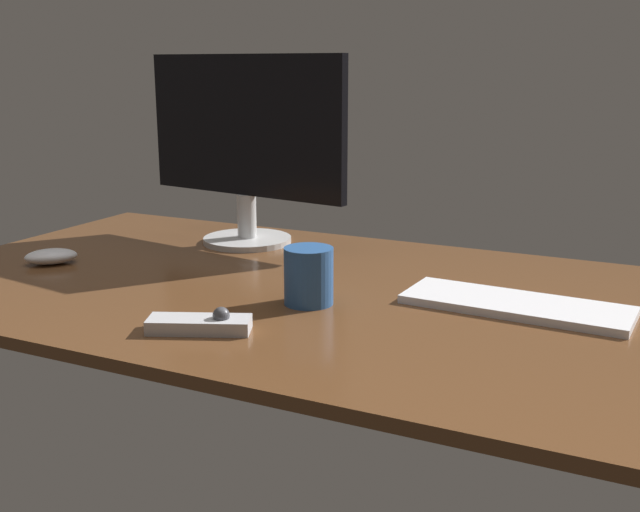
{
  "coord_description": "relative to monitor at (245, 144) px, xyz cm",
  "views": [
    {
      "loc": [
        64.88,
        -117.07,
        40.96
      ],
      "look_at": [
        7.76,
        0.28,
        8.0
      ],
      "focal_mm": 43.06,
      "sensor_mm": 36.0,
      "label": 1
    }
  ],
  "objects": [
    {
      "name": "desk",
      "position": [
        22.51,
        -25.5,
        -22.95
      ],
      "size": [
        140.0,
        84.0,
        2.0
      ],
      "primitive_type": "cube",
      "color": "brown",
      "rests_on": "ground"
    },
    {
      "name": "monitor",
      "position": [
        0.0,
        0.0,
        0.0
      ],
      "size": [
        50.84,
        19.54,
        40.79
      ],
      "rotation": [
        0.0,
        0.0,
        -0.15
      ],
      "color": "#BCBCBC",
      "rests_on": "desk"
    },
    {
      "name": "keyboard",
      "position": [
        64.05,
        -21.55,
        -21.27
      ],
      "size": [
        36.93,
        14.86,
        1.37
      ],
      "primitive_type": "cube",
      "rotation": [
        0.0,
        0.0,
        -0.05
      ],
      "color": "white",
      "rests_on": "desk"
    },
    {
      "name": "computer_mouse",
      "position": [
        -25.57,
        -33.02,
        -20.44
      ],
      "size": [
        11.64,
        11.68,
        3.02
      ],
      "primitive_type": "ellipsoid",
      "rotation": [
        0.0,
        0.0,
        0.8
      ],
      "color": "silver",
      "rests_on": "desk"
    },
    {
      "name": "media_remote",
      "position": [
        24.09,
        -53.0,
        -20.75
      ],
      "size": [
        16.11,
        10.82,
        3.85
      ],
      "rotation": [
        0.0,
        0.0,
        0.41
      ],
      "color": "#B7B7BC",
      "rests_on": "desk"
    },
    {
      "name": "coffee_mug",
      "position": [
        32.34,
        -33.76,
        -17.17
      ],
      "size": [
        8.2,
        8.2,
        9.57
      ],
      "primitive_type": "cylinder",
      "color": "#28518C",
      "rests_on": "desk"
    }
  ]
}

